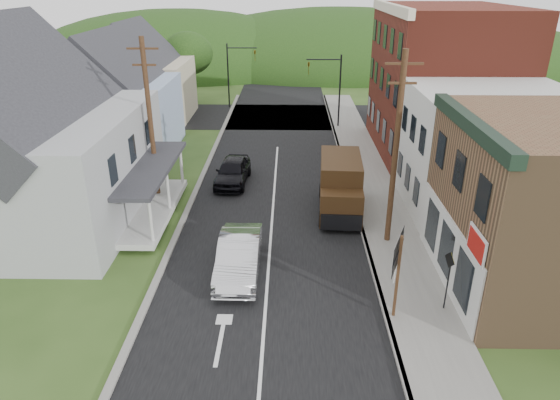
{
  "coord_description": "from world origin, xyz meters",
  "views": [
    {
      "loc": [
        0.86,
        -17.66,
        11.68
      ],
      "look_at": [
        0.46,
        3.45,
        2.2
      ],
      "focal_mm": 32.0,
      "sensor_mm": 36.0,
      "label": 1
    }
  ],
  "objects_px": {
    "dark_sedan": "(233,171)",
    "delivery_van": "(340,186)",
    "silver_sedan": "(239,256)",
    "warning_sign": "(449,273)",
    "route_sign_cluster": "(398,265)"
  },
  "relations": [
    {
      "from": "silver_sedan",
      "to": "dark_sedan",
      "type": "relative_size",
      "value": 1.08
    },
    {
      "from": "silver_sedan",
      "to": "delivery_van",
      "type": "relative_size",
      "value": 0.92
    },
    {
      "from": "delivery_van",
      "to": "route_sign_cluster",
      "type": "xyz_separation_m",
      "value": [
        1.15,
        -9.23,
        0.83
      ]
    },
    {
      "from": "silver_sedan",
      "to": "warning_sign",
      "type": "relative_size",
      "value": 2.01
    },
    {
      "from": "delivery_van",
      "to": "route_sign_cluster",
      "type": "height_order",
      "value": "route_sign_cluster"
    },
    {
      "from": "warning_sign",
      "to": "route_sign_cluster",
      "type": "bearing_deg",
      "value": 179.5
    },
    {
      "from": "silver_sedan",
      "to": "delivery_van",
      "type": "bearing_deg",
      "value": 52.21
    },
    {
      "from": "silver_sedan",
      "to": "route_sign_cluster",
      "type": "distance_m",
      "value": 6.86
    },
    {
      "from": "dark_sedan",
      "to": "route_sign_cluster",
      "type": "xyz_separation_m",
      "value": [
        7.34,
        -13.23,
        1.54
      ]
    },
    {
      "from": "dark_sedan",
      "to": "delivery_van",
      "type": "bearing_deg",
      "value": -29.1
    },
    {
      "from": "delivery_van",
      "to": "warning_sign",
      "type": "bearing_deg",
      "value": -66.71
    },
    {
      "from": "silver_sedan",
      "to": "dark_sedan",
      "type": "height_order",
      "value": "silver_sedan"
    },
    {
      "from": "route_sign_cluster",
      "to": "warning_sign",
      "type": "height_order",
      "value": "route_sign_cluster"
    },
    {
      "from": "silver_sedan",
      "to": "route_sign_cluster",
      "type": "relative_size",
      "value": 1.48
    },
    {
      "from": "route_sign_cluster",
      "to": "warning_sign",
      "type": "xyz_separation_m",
      "value": [
        2.02,
        0.45,
        -0.59
      ]
    }
  ]
}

